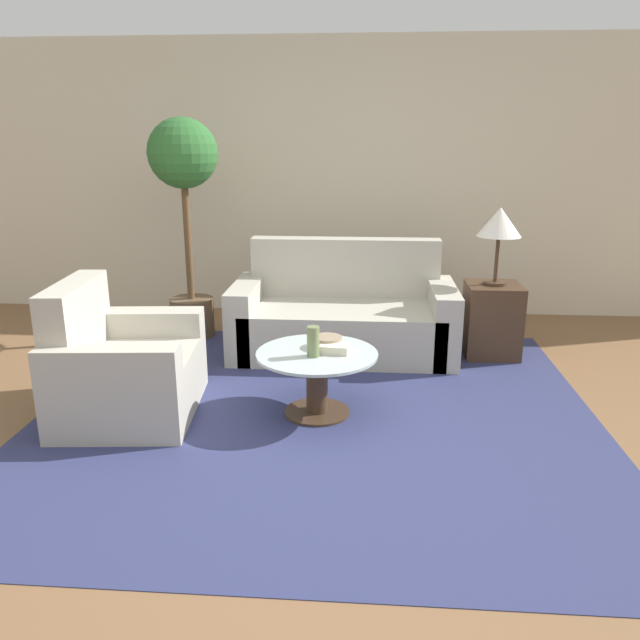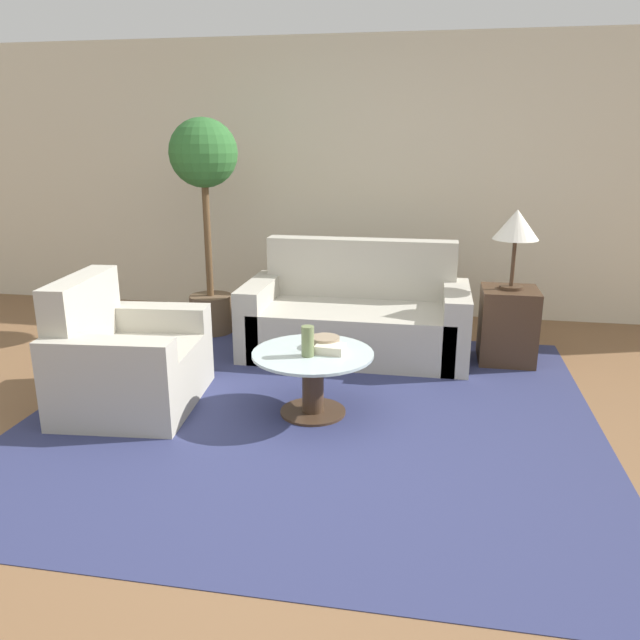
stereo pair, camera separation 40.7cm
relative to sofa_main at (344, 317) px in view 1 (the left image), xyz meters
The scene contains 12 objects.
ground_plane 1.86m from the sofa_main, 95.41° to the right, with size 14.00×14.00×0.00m, color brown.
wall_back 1.62m from the sofa_main, 97.95° to the left, with size 10.00×0.06×2.60m.
rug 1.30m from the sofa_main, 95.35° to the right, with size 3.52×3.35×0.01m.
sofa_main is the anchor object (origin of this frame).
armchair 1.90m from the sofa_main, 135.72° to the right, with size 0.88×1.04×0.85m.
coffee_table 1.27m from the sofa_main, 95.35° to the right, with size 0.76×0.76×0.41m.
side_table 1.19m from the sofa_main, ahead, with size 0.42×0.42×0.58m.
table_lamp 1.42m from the sofa_main, ahead, with size 0.34×0.34×0.60m.
potted_plant 1.70m from the sofa_main, 168.26° to the left, with size 0.58×0.58×1.86m.
vase 1.36m from the sofa_main, 95.81° to the right, with size 0.08×0.08×0.19m.
bowl 1.17m from the sofa_main, 92.98° to the right, with size 0.18×0.18×0.07m.
book_stack 1.26m from the sofa_main, 90.53° to the right, with size 0.19×0.15×0.05m.
Camera 1 is at (0.35, -3.07, 1.70)m, focal length 35.00 mm.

